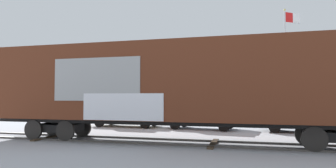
{
  "coord_description": "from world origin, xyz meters",
  "views": [
    {
      "loc": [
        4.27,
        -12.39,
        2.0
      ],
      "look_at": [
        0.27,
        1.23,
        2.61
      ],
      "focal_mm": 31.49,
      "sensor_mm": 36.0,
      "label": 1
    }
  ],
  "objects_px": {
    "parked_car_tan": "(127,114)",
    "parked_car_silver": "(202,115)",
    "parked_car_black": "(302,117)",
    "flagpole": "(288,49)",
    "freight_car": "(180,83)"
  },
  "relations": [
    {
      "from": "flagpole",
      "to": "parked_car_tan",
      "type": "xyz_separation_m",
      "value": [
        -11.01,
        -7.76,
        -5.13
      ]
    },
    {
      "from": "flagpole",
      "to": "parked_car_tan",
      "type": "height_order",
      "value": "flagpole"
    },
    {
      "from": "flagpole",
      "to": "freight_car",
      "type": "bearing_deg",
      "value": -113.22
    },
    {
      "from": "freight_car",
      "to": "parked_car_black",
      "type": "xyz_separation_m",
      "value": [
        5.68,
        5.66,
        -1.71
      ]
    },
    {
      "from": "parked_car_tan",
      "to": "freight_car",
      "type": "bearing_deg",
      "value": -48.67
    },
    {
      "from": "parked_car_tan",
      "to": "parked_car_black",
      "type": "xyz_separation_m",
      "value": [
        10.84,
        -0.2,
        0.03
      ]
    },
    {
      "from": "freight_car",
      "to": "parked_car_tan",
      "type": "distance_m",
      "value": 8.0
    },
    {
      "from": "parked_car_tan",
      "to": "parked_car_silver",
      "type": "relative_size",
      "value": 1.03
    },
    {
      "from": "freight_car",
      "to": "flagpole",
      "type": "distance_m",
      "value": 15.21
    },
    {
      "from": "parked_car_tan",
      "to": "parked_car_black",
      "type": "distance_m",
      "value": 10.84
    },
    {
      "from": "freight_car",
      "to": "flagpole",
      "type": "bearing_deg",
      "value": 66.78
    },
    {
      "from": "freight_car",
      "to": "parked_car_silver",
      "type": "relative_size",
      "value": 3.89
    },
    {
      "from": "flagpole",
      "to": "parked_car_black",
      "type": "bearing_deg",
      "value": -91.2
    },
    {
      "from": "parked_car_black",
      "to": "flagpole",
      "type": "bearing_deg",
      "value": 88.8
    },
    {
      "from": "parked_car_tan",
      "to": "parked_car_black",
      "type": "bearing_deg",
      "value": -1.08
    }
  ]
}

